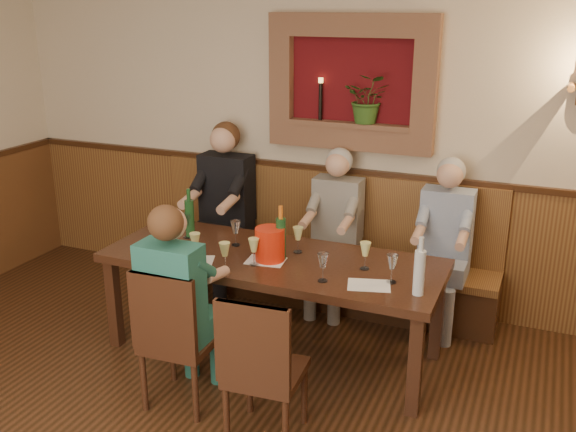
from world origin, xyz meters
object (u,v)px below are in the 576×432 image
at_px(dining_table, 272,266).
at_px(person_chair_front, 181,322).
at_px(bench, 318,264).
at_px(person_bench_mid, 334,246).
at_px(person_bench_right, 442,262).
at_px(spittoon_bucket, 270,244).
at_px(chair_near_left, 181,363).
at_px(person_bench_left, 223,223).
at_px(wine_bottle_green_b, 190,217).
at_px(chair_near_right, 265,396).
at_px(wine_bottle_green_a, 281,238).
at_px(water_bottle, 419,271).

relative_size(dining_table, person_chair_front, 1.77).
bearing_deg(bench, person_bench_mid, -30.64).
relative_size(person_bench_right, spittoon_bucket, 5.80).
xyz_separation_m(chair_near_left, person_bench_left, (-0.57, 1.64, 0.35)).
distance_m(person_bench_left, person_bench_right, 1.90).
distance_m(person_bench_mid, wine_bottle_green_b, 1.21).
bearing_deg(chair_near_right, person_bench_right, 64.18).
distance_m(person_bench_left, wine_bottle_green_a, 1.29).
xyz_separation_m(person_bench_mid, spittoon_bucket, (-0.16, -0.90, 0.31)).
bearing_deg(chair_near_left, wine_bottle_green_a, 63.19).
distance_m(dining_table, person_chair_front, 0.84).
bearing_deg(person_bench_left, water_bottle, -28.61).
bearing_deg(chair_near_right, dining_table, 107.09).
distance_m(chair_near_right, wine_bottle_green_b, 1.66).
bearing_deg(person_bench_left, dining_table, -44.55).
xyz_separation_m(dining_table, water_bottle, (1.08, -0.21, 0.23)).
height_order(chair_near_left, person_chair_front, person_chair_front).
bearing_deg(person_bench_left, chair_near_right, -55.42).
bearing_deg(person_bench_left, person_bench_mid, 0.25).
height_order(chair_near_right, wine_bottle_green_b, wine_bottle_green_b).
relative_size(chair_near_left, person_bench_right, 0.70).
bearing_deg(person_bench_right, spittoon_bucket, -139.06).
bearing_deg(person_chair_front, wine_bottle_green_a, 65.32).
relative_size(dining_table, person_bench_left, 1.60).
bearing_deg(person_chair_front, water_bottle, 22.63).
bearing_deg(wine_bottle_green_a, person_bench_left, 137.31).
distance_m(person_bench_left, person_bench_mid, 1.03).
xyz_separation_m(chair_near_right, person_bench_right, (0.69, 1.76, 0.29)).
bearing_deg(dining_table, person_bench_left, 135.45).
distance_m(person_bench_mid, water_bottle, 1.43).
bearing_deg(chair_near_right, person_chair_front, 163.04).
distance_m(bench, wine_bottle_green_a, 1.12).
bearing_deg(person_chair_front, dining_table, 70.36).
bearing_deg(water_bottle, person_bench_right, 91.21).
bearing_deg(person_bench_right, dining_table, -141.48).
bearing_deg(person_bench_left, person_bench_right, 0.13).
bearing_deg(chair_near_left, chair_near_right, -13.21).
bearing_deg(person_bench_right, chair_near_left, -128.98).
relative_size(wine_bottle_green_b, water_bottle, 1.01).
bearing_deg(wine_bottle_green_a, chair_near_right, -72.27).
xyz_separation_m(person_bench_right, spittoon_bucket, (-1.04, -0.90, 0.31)).
bearing_deg(chair_near_left, person_chair_front, 89.24).
bearing_deg(person_bench_right, water_bottle, -88.79).
xyz_separation_m(dining_table, wine_bottle_green_b, (-0.75, 0.13, 0.23)).
xyz_separation_m(spittoon_bucket, wine_bottle_green_b, (-0.76, 0.20, 0.04)).
height_order(chair_near_right, person_chair_front, person_chair_front).
bearing_deg(spittoon_bucket, person_bench_mid, 79.82).
relative_size(dining_table, chair_near_right, 2.54).
xyz_separation_m(chair_near_left, water_bottle, (1.35, 0.59, 0.63)).
bearing_deg(bench, wine_bottle_green_b, -132.63).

